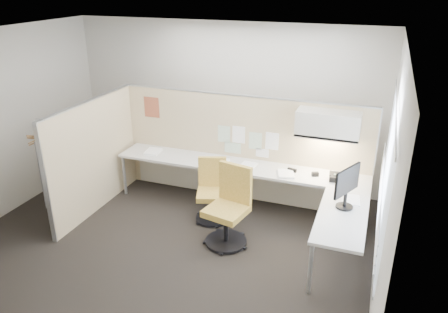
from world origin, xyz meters
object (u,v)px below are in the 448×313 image
at_px(chair_left, 212,192).
at_px(monitor, 347,185).
at_px(chair_right, 229,209).
at_px(phone, 336,177).
at_px(desk, 256,179).

relative_size(chair_left, monitor, 1.70).
bearing_deg(chair_right, monitor, 18.07).
xyz_separation_m(chair_right, monitor, (1.50, 0.17, 0.54)).
bearing_deg(chair_right, phone, 47.74).
distance_m(desk, chair_left, 0.70).
bearing_deg(phone, monitor, -81.70).
distance_m(chair_left, monitor, 2.07).
bearing_deg(desk, chair_right, -98.63).
relative_size(desk, chair_left, 4.23).
bearing_deg(chair_left, monitor, -28.71).
xyz_separation_m(monitor, phone, (-0.20, 0.78, -0.27)).
bearing_deg(phone, chair_right, -149.78).
xyz_separation_m(chair_left, phone, (1.76, 0.44, 0.34)).
bearing_deg(desk, chair_left, -149.23).
xyz_separation_m(chair_left, chair_right, (0.45, -0.51, 0.07)).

